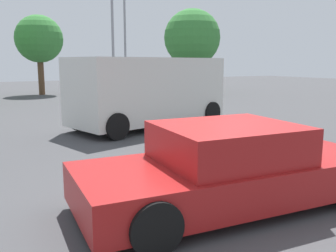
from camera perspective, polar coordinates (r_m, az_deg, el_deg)
The scene contains 7 objects.
ground_plane at distance 5.93m, azimuth 7.94°, elevation -11.20°, with size 80.00×80.00×0.00m, color #424244.
sedan_foreground at distance 5.57m, azimuth 9.78°, elevation -6.48°, with size 4.77×2.23×1.23m.
van_white at distance 12.11m, azimuth -2.94°, elevation 5.61°, with size 5.63×3.35×2.27m.
light_post_near at distance 20.47m, azimuth -8.67°, elevation 16.34°, with size 0.44×0.44×6.61m.
light_post_mid at distance 24.43m, azimuth -6.78°, elevation 16.85°, with size 0.44×0.44×7.75m.
tree_back_left at distance 25.94m, azimuth -19.45°, elevation 12.61°, with size 3.08×3.08×5.18m.
tree_back_right at distance 26.17m, azimuth 3.79°, elevation 13.54°, with size 3.91×3.91×5.78m.
Camera 1 is at (-3.35, -4.41, 2.12)m, focal length 39.14 mm.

